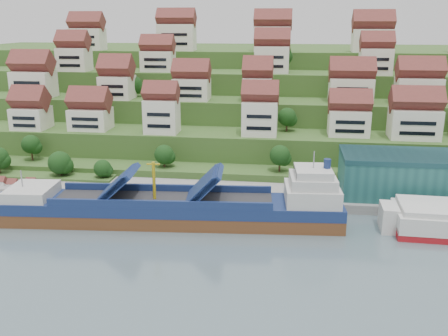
# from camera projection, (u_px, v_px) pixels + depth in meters

# --- Properties ---
(ground) EXTENTS (300.00, 300.00, 0.00)m
(ground) POSITION_uv_depth(u_px,v_px,m) (242.00, 223.00, 107.50)
(ground) COLOR slate
(ground) RESTS_ON ground
(quay) EXTENTS (180.00, 14.00, 2.20)m
(quay) POSITION_uv_depth(u_px,v_px,m) (331.00, 199.00, 118.92)
(quay) COLOR gray
(quay) RESTS_ON ground
(pebble_beach) EXTENTS (45.00, 20.00, 1.00)m
(pebble_beach) POSITION_uv_depth(u_px,v_px,m) (18.00, 191.00, 126.07)
(pebble_beach) COLOR gray
(pebble_beach) RESTS_ON ground
(hillside) EXTENTS (260.00, 128.00, 31.00)m
(hillside) POSITION_uv_depth(u_px,v_px,m) (267.00, 100.00, 202.87)
(hillside) COLOR #2D4C1E
(hillside) RESTS_ON ground
(hillside_village) EXTENTS (156.82, 61.11, 29.58)m
(hillside_village) POSITION_uv_depth(u_px,v_px,m) (269.00, 78.00, 158.25)
(hillside_village) COLOR white
(hillside_village) RESTS_ON ground
(hillside_trees) EXTENTS (143.15, 60.99, 32.36)m
(hillside_trees) POSITION_uv_depth(u_px,v_px,m) (204.00, 112.00, 145.86)
(hillside_trees) COLOR #1A4316
(hillside_trees) RESTS_ON ground
(flagpole) EXTENTS (1.28, 0.16, 8.00)m
(flagpole) POSITION_uv_depth(u_px,v_px,m) (326.00, 182.00, 112.76)
(flagpole) COLOR gray
(flagpole) RESTS_ON quay
(beach_huts) EXTENTS (14.40, 3.70, 2.20)m
(beach_huts) POSITION_uv_depth(u_px,v_px,m) (8.00, 186.00, 124.68)
(beach_huts) COLOR white
(beach_huts) RESTS_ON pebble_beach
(cargo_ship) EXTENTS (72.95, 16.74, 15.96)m
(cargo_ship) POSITION_uv_depth(u_px,v_px,m) (182.00, 209.00, 107.01)
(cargo_ship) COLOR brown
(cargo_ship) RESTS_ON ground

